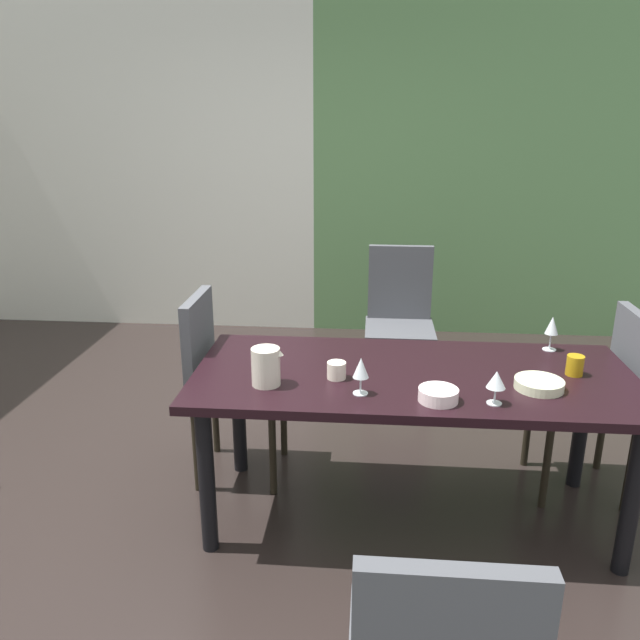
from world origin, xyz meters
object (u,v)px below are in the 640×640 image
Objects in this scene: chair_right_far at (600,391)px; cup_rear at (575,365)px; wine_glass_corner at (361,369)px; chair_left_far at (224,376)px; chair_head_far at (400,315)px; cup_east at (336,370)px; dining_table at (413,390)px; serving_bowl_near_shelf at (438,395)px; pitcher_right at (266,366)px; wine_glass_south at (496,380)px; wine_glass_near_window at (552,327)px; serving_bowl_front at (539,384)px.

chair_right_far reaches higher than cup_rear.
wine_glass_corner is at bearing -163.41° from cup_rear.
wine_glass_corner is at bearing 52.07° from chair_left_far.
chair_left_far is at bearing 90.00° from chair_right_far.
chair_left_far is at bearing 49.16° from chair_head_far.
chair_right_far reaches higher than cup_east.
dining_table is 12.19× the size of serving_bowl_near_shelf.
chair_left_far reaches higher than cup_east.
cup_east is at bearing 17.54° from pitcher_right.
pitcher_right is (-0.91, 0.10, -0.02)m from wine_glass_south.
chair_left_far is 0.93m from wine_glass_corner.
dining_table is 0.97m from chair_left_far.
wine_glass_near_window reaches higher than serving_bowl_front.
pitcher_right is (-1.31, -0.22, 0.04)m from cup_rear.
chair_right_far is 1.33m from cup_east.
wine_glass_near_window is 2.05× the size of cup_east.
pitcher_right reaches higher than serving_bowl_near_shelf.
chair_head_far is at bearing 90.19° from dining_table.
serving_bowl_front is 1.12m from pitcher_right.
chair_head_far is 6.27× the size of serving_bowl_near_shelf.
serving_bowl_front is at bearing 2.67° from pitcher_right.
cup_rear is 1.33m from pitcher_right.
dining_table is 2.01× the size of chair_left_far.
cup_rear reaches higher than serving_bowl_front.
chair_left_far is at bearing 146.31° from cup_east.
wine_glass_corner is at bearing -171.40° from serving_bowl_front.
chair_left_far reaches higher than dining_table.
pitcher_right is at bearing 107.46° from chair_right_far.
chair_right_far is at bearing 49.83° from cup_rear.
pitcher_right is at bearing 68.30° from chair_head_far.
cup_rear is at bearing 9.33° from pitcher_right.
dining_table is 0.31m from serving_bowl_near_shelf.
chair_left_far is 1.50m from serving_bowl_front.
wine_glass_south is (-0.37, -0.62, -0.02)m from wine_glass_near_window.
chair_head_far is 1.59m from serving_bowl_front.
chair_left_far is 1.38m from wine_glass_south.
cup_east is at bearing -173.05° from cup_rear.
chair_right_far is at bearing 131.02° from chair_head_far.
wine_glass_south reaches higher than cup_rear.
chair_left_far is at bearing 122.00° from pitcher_right.
wine_glass_near_window is (-0.25, 0.03, 0.31)m from chair_right_far.
wine_glass_south is (1.22, -0.59, 0.28)m from chair_left_far.
dining_table is at bearing 71.82° from chair_left_far.
dining_table is 12.37× the size of wine_glass_corner.
chair_head_far is 1.64m from wine_glass_corner.
serving_bowl_front is (-0.16, -0.46, -0.10)m from wine_glass_near_window.
wine_glass_near_window is at bearing 91.20° from chair_left_far.
chair_head_far is at bearing 92.95° from serving_bowl_near_shelf.
pitcher_right reaches higher than serving_bowl_front.
chair_right_far reaches higher than dining_table.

